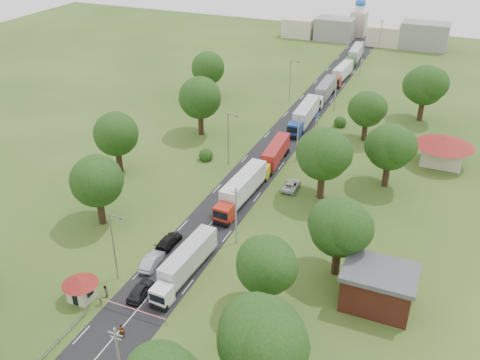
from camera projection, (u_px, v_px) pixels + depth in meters
The scene contains 42 objects.
ground at pixel (221, 211), 83.12m from camera, with size 260.00×260.00×0.00m, color #2F4E1A.
road at pixel (266, 158), 99.24m from camera, with size 8.00×200.00×0.04m, color black.
boom_barrier at pixel (122, 306), 63.00m from camera, with size 9.22×0.35×1.18m.
guard_booth at pixel (80, 285), 64.38m from camera, with size 4.40×4.40×3.45m.
info_sign at pixel (317, 119), 108.11m from camera, with size 0.12×3.10×4.10m.
pole_1 at pixel (236, 215), 73.34m from camera, with size 1.60×0.24×9.00m.
pole_2 at pixel (298, 138), 95.91m from camera, with size 1.60×0.24×9.00m.
pole_3 at pixel (336, 90), 118.48m from camera, with size 1.60×0.24×9.00m.
pole_4 at pixel (362, 57), 141.05m from camera, with size 1.60×0.24×9.00m.
pole_5 at pixel (381, 33), 163.62m from camera, with size 1.60×0.24×9.00m.
lamp_0 at pixel (114, 243), 66.14m from camera, with size 2.03×0.22×10.00m.
lamp_1 at pixel (229, 136), 94.36m from camera, with size 2.03×0.22×10.00m.
lamp_2 at pixel (291, 79), 122.57m from camera, with size 2.03×0.22×10.00m.
tree_1 at pixel (262, 338), 49.14m from camera, with size 9.60×9.60×12.05m.
tree_2 at pixel (267, 264), 60.76m from camera, with size 8.00×8.00×10.10m.
tree_3 at pixel (340, 226), 66.48m from camera, with size 8.80×8.80×11.07m.
tree_4 at pixel (324, 153), 83.09m from camera, with size 9.60×9.60×12.05m.
tree_5 at pixel (390, 146), 86.76m from camera, with size 8.80×8.80×11.07m.
tree_6 at pixel (367, 109), 103.15m from camera, with size 8.00×8.00×10.10m.
tree_7 at pixel (425, 85), 111.58m from camera, with size 9.60×9.60×12.05m.
tree_10 at pixel (97, 180), 76.82m from camera, with size 8.80×8.80×11.07m.
tree_11 at pixel (116, 134), 91.30m from camera, with size 8.80×8.80×11.07m.
tree_12 at pixel (200, 97), 105.08m from camera, with size 9.60×9.60×12.05m.
tree_13 at pixel (208, 68), 124.23m from camera, with size 8.80×8.80×11.07m.
house_brick at pixel (378, 287), 63.29m from camera, with size 8.60×6.60×5.20m.
house_cream at pixel (444, 146), 95.31m from camera, with size 10.08×10.08×5.80m.
distant_town at pixel (368, 32), 169.88m from camera, with size 52.00×8.00×8.00m.
church at pixel (359, 20), 177.00m from camera, with size 5.00×5.00×12.30m.
truck_0 at pixel (185, 263), 68.30m from camera, with size 2.93×13.86×3.83m.
truck_1 at pixel (241, 189), 84.45m from camera, with size 3.17×15.36×4.25m.
truck_2 at pixel (274, 155), 95.97m from camera, with size 2.99×13.55×3.74m.
truck_3 at pixel (305, 115), 111.70m from camera, with size 3.14×15.68×4.34m.
truck_4 at pixel (325, 91), 125.33m from camera, with size 2.78×14.53×4.02m.
truck_5 at pixel (342, 73), 137.67m from camera, with size 2.96×13.89×3.84m.
truck_6 at pixel (355, 54), 152.12m from camera, with size 3.19×15.06×4.16m.
car_lane_front at pixel (140, 290), 65.59m from camera, with size 1.87×4.65×1.58m, color black.
car_lane_mid at pixel (152, 261), 70.74m from camera, with size 1.69×4.85×1.60m, color #A3A5AC.
car_lane_rear at pixel (169, 241), 74.80m from camera, with size 2.07×5.08×1.48m, color black.
car_verge_near at pixel (291, 185), 88.85m from camera, with size 2.31×5.02×1.39m, color silver.
car_verge_far at pixel (312, 143), 103.19m from camera, with size 1.86×4.63×1.58m, color #515358.
pedestrian_near at pixel (122, 332), 59.40m from camera, with size 0.66×0.43×1.80m, color gray.
pedestrian_booth at pixel (105, 292), 65.35m from camera, with size 0.81×0.63×1.66m, color gray.
Camera 1 is at (30.12, -63.74, 44.39)m, focal length 40.00 mm.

